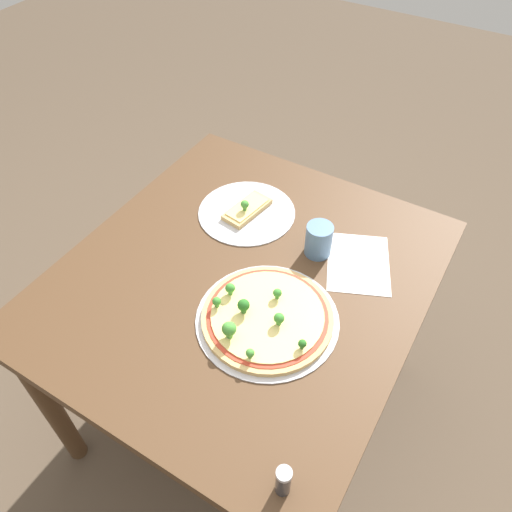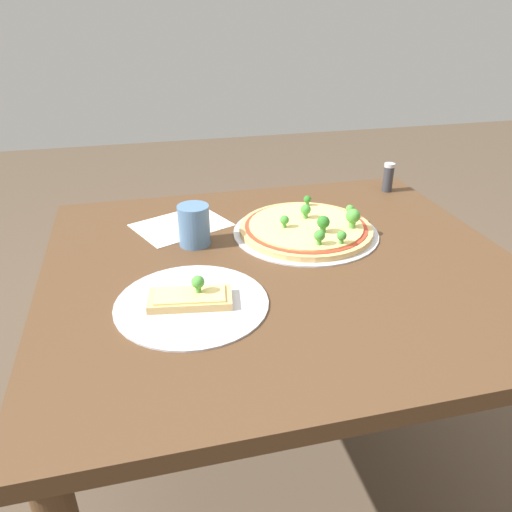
% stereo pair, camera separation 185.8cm
% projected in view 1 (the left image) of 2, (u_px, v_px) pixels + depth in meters
% --- Properties ---
extents(ground_plane, '(8.00, 8.00, 0.00)m').
position_uv_depth(ground_plane, '(247.00, 402.00, 1.92)').
color(ground_plane, brown).
extents(dining_table, '(1.06, 0.95, 0.75)m').
position_uv_depth(dining_table, '(243.00, 297.00, 1.45)').
color(dining_table, '#4C331E').
rests_on(dining_table, ground_plane).
extents(pizza_tray_whole, '(0.37, 0.37, 0.07)m').
position_uv_depth(pizza_tray_whole, '(266.00, 317.00, 1.26)').
color(pizza_tray_whole, '#B7B7BC').
rests_on(pizza_tray_whole, dining_table).
extents(pizza_tray_slice, '(0.30, 0.30, 0.06)m').
position_uv_depth(pizza_tray_slice, '(247.00, 211.00, 1.54)').
color(pizza_tray_slice, '#B7B7BC').
rests_on(pizza_tray_slice, dining_table).
extents(drinking_cup, '(0.08, 0.08, 0.10)m').
position_uv_depth(drinking_cup, '(319.00, 240.00, 1.40)').
color(drinking_cup, '#4C7099').
rests_on(drinking_cup, dining_table).
extents(condiment_shaker, '(0.03, 0.03, 0.09)m').
position_uv_depth(condiment_shaker, '(283.00, 481.00, 0.95)').
color(condiment_shaker, '#333338').
rests_on(condiment_shaker, dining_table).
extents(paper_menu, '(0.28, 0.25, 0.00)m').
position_uv_depth(paper_menu, '(358.00, 263.00, 1.40)').
color(paper_menu, white).
rests_on(paper_menu, dining_table).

